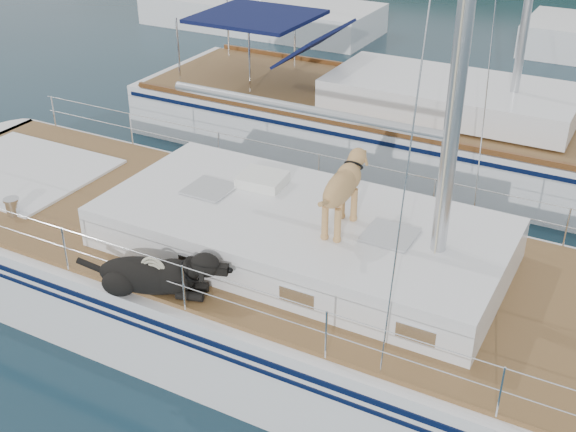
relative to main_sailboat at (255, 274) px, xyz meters
The scene contains 4 objects.
ground 0.68m from the main_sailboat, behind, with size 120.00×120.00×0.00m, color black.
main_sailboat is the anchor object (origin of this frame).
neighbor_sailboat 6.30m from the main_sailboat, 93.02° to the left, with size 11.00×3.50×13.30m.
bg_boat_west 16.18m from the main_sailboat, 120.02° to the left, with size 8.00×3.00×11.65m.
Camera 1 is at (4.47, -7.16, 6.20)m, focal length 45.00 mm.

